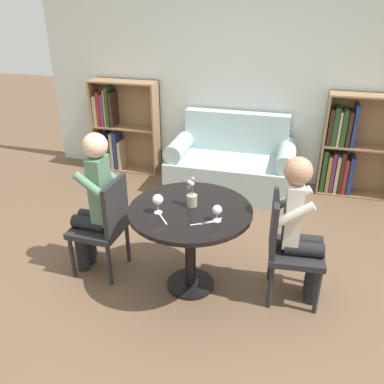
% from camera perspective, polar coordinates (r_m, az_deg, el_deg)
% --- Properties ---
extents(ground_plane, '(16.00, 16.00, 0.00)m').
position_cam_1_polar(ground_plane, '(3.59, -0.21, -12.92)').
color(ground_plane, brown).
extents(back_wall, '(5.20, 0.05, 2.70)m').
position_cam_1_polar(back_wall, '(5.20, 6.92, 16.08)').
color(back_wall, silver).
rests_on(back_wall, ground_plane).
extents(round_table, '(0.97, 0.97, 0.75)m').
position_cam_1_polar(round_table, '(3.24, -0.23, -4.55)').
color(round_table, black).
rests_on(round_table, ground_plane).
extents(couch, '(1.53, 0.80, 0.92)m').
position_cam_1_polar(couch, '(5.10, 5.56, 3.71)').
color(couch, '#A8C1C1').
rests_on(couch, ground_plane).
extents(bookshelf_left, '(0.89, 0.28, 1.23)m').
position_cam_1_polar(bookshelf_left, '(5.70, -10.28, 8.71)').
color(bookshelf_left, '#93704C').
rests_on(bookshelf_left, ground_plane).
extents(bookshelf_right, '(0.89, 0.28, 1.23)m').
position_cam_1_polar(bookshelf_right, '(5.24, 21.17, 5.59)').
color(bookshelf_right, '#93704C').
rests_on(bookshelf_right, ground_plane).
extents(chair_left, '(0.44, 0.44, 0.90)m').
position_cam_1_polar(chair_left, '(3.56, -12.11, -4.26)').
color(chair_left, '#232326').
rests_on(chair_left, ground_plane).
extents(chair_right, '(0.45, 0.45, 0.90)m').
position_cam_1_polar(chair_right, '(3.29, 13.23, -7.14)').
color(chair_right, '#232326').
rests_on(chair_right, ground_plane).
extents(person_left, '(0.43, 0.35, 1.29)m').
position_cam_1_polar(person_left, '(3.51, -13.63, -1.33)').
color(person_left, black).
rests_on(person_left, ground_plane).
extents(person_right, '(0.44, 0.36, 1.22)m').
position_cam_1_polar(person_right, '(3.22, 15.10, -4.73)').
color(person_right, black).
rests_on(person_right, ground_plane).
extents(wine_glass_left, '(0.08, 0.08, 0.15)m').
position_cam_1_polar(wine_glass_left, '(3.07, -4.83, -1.15)').
color(wine_glass_left, white).
rests_on(wine_glass_left, round_table).
extents(wine_glass_right, '(0.07, 0.07, 0.13)m').
position_cam_1_polar(wine_glass_right, '(2.97, 3.55, -2.59)').
color(wine_glass_right, white).
rests_on(wine_glass_right, round_table).
extents(flower_vase, '(0.08, 0.08, 0.24)m').
position_cam_1_polar(flower_vase, '(3.17, -0.11, -0.52)').
color(flower_vase, '#9E9384').
rests_on(flower_vase, round_table).
extents(knife_left_setting, '(0.15, 0.14, 0.00)m').
position_cam_1_polar(knife_left_setting, '(3.00, 2.69, -4.10)').
color(knife_left_setting, silver).
rests_on(knife_left_setting, round_table).
extents(fork_left_setting, '(0.17, 0.10, 0.00)m').
position_cam_1_polar(fork_left_setting, '(2.97, 1.55, -4.41)').
color(fork_left_setting, silver).
rests_on(fork_left_setting, round_table).
extents(knife_right_setting, '(0.12, 0.16, 0.00)m').
position_cam_1_polar(knife_right_setting, '(3.04, -4.16, -3.69)').
color(knife_right_setting, silver).
rests_on(knife_right_setting, round_table).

